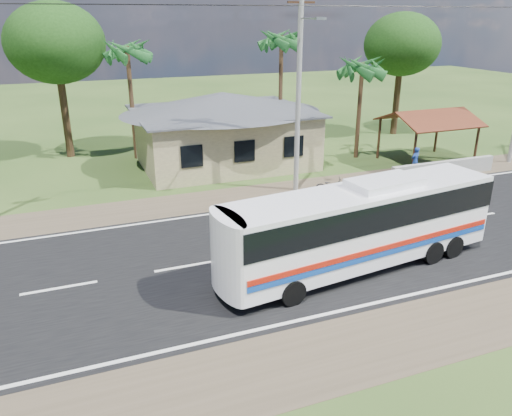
{
  "coord_description": "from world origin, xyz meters",
  "views": [
    {
      "loc": [
        -8.07,
        -16.33,
        8.74
      ],
      "look_at": [
        -1.4,
        1.0,
        1.54
      ],
      "focal_mm": 35.0,
      "sensor_mm": 36.0,
      "label": 1
    }
  ],
  "objects_px": {
    "motorcycle": "(331,186)",
    "coach_bus": "(362,220)",
    "waiting_shed": "(429,119)",
    "person": "(415,161)"
  },
  "relations": [
    {
      "from": "motorcycle",
      "to": "coach_bus",
      "type": "bearing_deg",
      "value": 179.44
    },
    {
      "from": "waiting_shed",
      "to": "coach_bus",
      "type": "relative_size",
      "value": 0.48
    },
    {
      "from": "coach_bus",
      "to": "waiting_shed",
      "type": "bearing_deg",
      "value": 36.13
    },
    {
      "from": "waiting_shed",
      "to": "coach_bus",
      "type": "xyz_separation_m",
      "value": [
        -11.6,
        -10.84,
        -0.84
      ]
    },
    {
      "from": "coach_bus",
      "to": "person",
      "type": "distance_m",
      "value": 12.85
    },
    {
      "from": "person",
      "to": "motorcycle",
      "type": "bearing_deg",
      "value": -2.06
    },
    {
      "from": "waiting_shed",
      "to": "motorcycle",
      "type": "distance_m",
      "value": 9.43
    },
    {
      "from": "coach_bus",
      "to": "motorcycle",
      "type": "bearing_deg",
      "value": 61.28
    },
    {
      "from": "coach_bus",
      "to": "motorcycle",
      "type": "relative_size",
      "value": 6.62
    },
    {
      "from": "motorcycle",
      "to": "person",
      "type": "bearing_deg",
      "value": -57.55
    }
  ]
}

